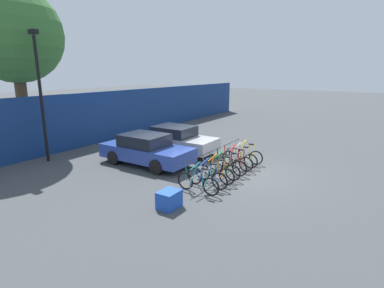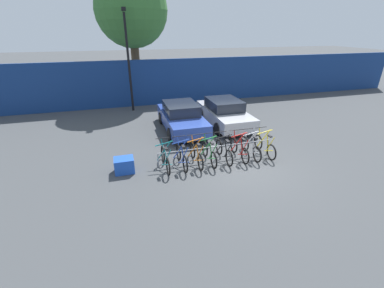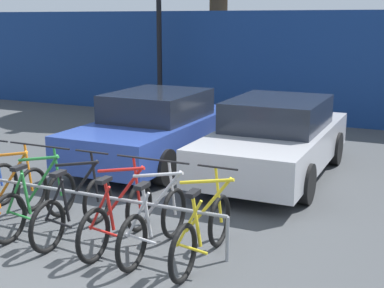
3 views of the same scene
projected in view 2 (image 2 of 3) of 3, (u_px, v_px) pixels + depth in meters
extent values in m
plane|color=#424447|center=(239.00, 164.00, 9.99)|extent=(120.00, 120.00, 0.00)
cube|color=navy|center=(180.00, 81.00, 17.69)|extent=(36.00, 0.16, 3.00)
cylinder|color=gray|center=(216.00, 147.00, 10.18)|extent=(4.69, 0.04, 0.04)
cylinder|color=gray|center=(158.00, 160.00, 9.71)|extent=(0.04, 0.04, 0.55)
cylinder|color=gray|center=(268.00, 146.00, 10.89)|extent=(0.04, 0.04, 0.55)
torus|color=black|center=(168.00, 167.00, 9.15)|extent=(0.06, 0.66, 0.66)
torus|color=black|center=(163.00, 154.00, 10.07)|extent=(0.06, 0.66, 0.66)
cylinder|color=#197A7F|center=(164.00, 151.00, 9.62)|extent=(0.60, 0.04, 0.76)
cylinder|color=#197A7F|center=(164.00, 144.00, 9.45)|extent=(0.68, 0.04, 0.16)
cylinder|color=#197A7F|center=(166.00, 156.00, 9.35)|extent=(0.14, 0.04, 0.63)
cylinder|color=#197A7F|center=(167.00, 158.00, 9.17)|extent=(0.32, 0.03, 0.58)
cylinder|color=#197A7F|center=(167.00, 165.00, 9.34)|extent=(0.40, 0.03, 0.08)
cylinder|color=#197A7F|center=(163.00, 146.00, 9.89)|extent=(0.12, 0.04, 0.69)
cylinder|color=black|center=(162.00, 138.00, 9.71)|extent=(0.52, 0.03, 0.03)
cube|color=black|center=(166.00, 148.00, 9.13)|extent=(0.10, 0.22, 0.05)
torus|color=black|center=(185.00, 164.00, 9.31)|extent=(0.06, 0.66, 0.66)
torus|color=black|center=(179.00, 152.00, 10.23)|extent=(0.06, 0.66, 0.66)
cylinder|color=#284CB7|center=(181.00, 149.00, 9.78)|extent=(0.60, 0.04, 0.76)
cylinder|color=#284CB7|center=(181.00, 142.00, 9.61)|extent=(0.68, 0.04, 0.16)
cylinder|color=#284CB7|center=(183.00, 154.00, 9.51)|extent=(0.14, 0.04, 0.63)
cylinder|color=#284CB7|center=(184.00, 155.00, 9.33)|extent=(0.32, 0.03, 0.58)
cylinder|color=#284CB7|center=(184.00, 162.00, 9.50)|extent=(0.40, 0.03, 0.08)
cylinder|color=#284CB7|center=(179.00, 145.00, 10.05)|extent=(0.12, 0.04, 0.69)
cylinder|color=black|center=(179.00, 136.00, 9.87)|extent=(0.52, 0.03, 0.03)
cube|color=black|center=(183.00, 146.00, 9.29)|extent=(0.10, 0.22, 0.05)
torus|color=black|center=(200.00, 162.00, 9.46)|extent=(0.06, 0.66, 0.66)
torus|color=black|center=(192.00, 150.00, 10.38)|extent=(0.06, 0.66, 0.66)
cylinder|color=orange|center=(195.00, 147.00, 9.93)|extent=(0.60, 0.04, 0.76)
cylinder|color=orange|center=(196.00, 140.00, 9.75)|extent=(0.68, 0.04, 0.16)
cylinder|color=orange|center=(198.00, 152.00, 9.66)|extent=(0.14, 0.04, 0.63)
cylinder|color=orange|center=(199.00, 153.00, 9.47)|extent=(0.32, 0.03, 0.58)
cylinder|color=orange|center=(199.00, 160.00, 9.65)|extent=(0.40, 0.03, 0.08)
cylinder|color=orange|center=(193.00, 143.00, 10.20)|extent=(0.12, 0.04, 0.69)
cylinder|color=black|center=(193.00, 135.00, 10.01)|extent=(0.52, 0.03, 0.03)
cube|color=black|center=(199.00, 145.00, 9.44)|extent=(0.10, 0.22, 0.05)
torus|color=black|center=(214.00, 160.00, 9.59)|extent=(0.06, 0.66, 0.66)
torus|color=black|center=(205.00, 149.00, 10.51)|extent=(0.06, 0.66, 0.66)
cylinder|color=#288438|center=(208.00, 145.00, 10.06)|extent=(0.60, 0.04, 0.76)
cylinder|color=#288438|center=(209.00, 138.00, 9.88)|extent=(0.68, 0.04, 0.16)
cylinder|color=#288438|center=(211.00, 150.00, 9.79)|extent=(0.14, 0.04, 0.63)
cylinder|color=#288438|center=(213.00, 152.00, 9.60)|extent=(0.32, 0.03, 0.58)
cylinder|color=#288438|center=(212.00, 158.00, 9.78)|extent=(0.40, 0.03, 0.08)
cylinder|color=#288438|center=(205.00, 141.00, 10.33)|extent=(0.12, 0.04, 0.69)
cylinder|color=black|center=(206.00, 133.00, 10.15)|extent=(0.52, 0.03, 0.03)
cube|color=black|center=(212.00, 143.00, 9.57)|extent=(0.10, 0.22, 0.05)
torus|color=black|center=(229.00, 158.00, 9.75)|extent=(0.06, 0.66, 0.66)
torus|color=black|center=(219.00, 147.00, 10.67)|extent=(0.06, 0.66, 0.66)
cylinder|color=black|center=(223.00, 143.00, 10.22)|extent=(0.60, 0.04, 0.76)
cylinder|color=black|center=(224.00, 137.00, 10.04)|extent=(0.68, 0.04, 0.16)
cylinder|color=black|center=(226.00, 148.00, 9.95)|extent=(0.14, 0.04, 0.63)
cylinder|color=black|center=(228.00, 150.00, 9.76)|extent=(0.32, 0.03, 0.58)
cylinder|color=black|center=(227.00, 156.00, 9.94)|extent=(0.40, 0.03, 0.08)
cylinder|color=black|center=(220.00, 140.00, 10.49)|extent=(0.12, 0.04, 0.69)
cylinder|color=black|center=(221.00, 132.00, 10.30)|extent=(0.52, 0.03, 0.03)
cube|color=black|center=(227.00, 141.00, 9.73)|extent=(0.10, 0.22, 0.05)
torus|color=black|center=(245.00, 156.00, 9.92)|extent=(0.06, 0.66, 0.66)
torus|color=black|center=(234.00, 145.00, 10.84)|extent=(0.06, 0.66, 0.66)
cylinder|color=red|center=(238.00, 142.00, 10.38)|extent=(0.60, 0.04, 0.76)
cylinder|color=red|center=(239.00, 135.00, 10.21)|extent=(0.68, 0.04, 0.16)
cylinder|color=red|center=(242.00, 146.00, 10.11)|extent=(0.14, 0.04, 0.63)
cylinder|color=red|center=(244.00, 148.00, 9.93)|extent=(0.32, 0.03, 0.58)
cylinder|color=red|center=(243.00, 154.00, 10.10)|extent=(0.40, 0.03, 0.08)
cylinder|color=red|center=(235.00, 138.00, 10.66)|extent=(0.12, 0.04, 0.69)
cylinder|color=black|center=(236.00, 130.00, 10.47)|extent=(0.52, 0.03, 0.03)
cube|color=black|center=(243.00, 139.00, 9.89)|extent=(0.10, 0.22, 0.05)
torus|color=black|center=(257.00, 154.00, 10.05)|extent=(0.06, 0.66, 0.66)
torus|color=black|center=(245.00, 144.00, 10.97)|extent=(0.06, 0.66, 0.66)
cylinder|color=#B7B7BC|center=(250.00, 140.00, 10.51)|extent=(0.60, 0.04, 0.76)
cylinder|color=#B7B7BC|center=(251.00, 134.00, 10.34)|extent=(0.68, 0.04, 0.16)
cylinder|color=#B7B7BC|center=(253.00, 145.00, 10.25)|extent=(0.14, 0.04, 0.63)
cylinder|color=#B7B7BC|center=(256.00, 146.00, 10.06)|extent=(0.32, 0.03, 0.58)
cylinder|color=#B7B7BC|center=(255.00, 153.00, 10.23)|extent=(0.40, 0.03, 0.08)
cylinder|color=#B7B7BC|center=(246.00, 137.00, 10.79)|extent=(0.12, 0.04, 0.69)
cylinder|color=black|center=(247.00, 129.00, 10.60)|extent=(0.52, 0.03, 0.03)
cube|color=black|center=(255.00, 138.00, 10.02)|extent=(0.10, 0.22, 0.05)
torus|color=black|center=(271.00, 152.00, 10.21)|extent=(0.06, 0.66, 0.66)
torus|color=black|center=(258.00, 142.00, 11.13)|extent=(0.06, 0.66, 0.66)
cylinder|color=yellow|center=(263.00, 138.00, 10.68)|extent=(0.60, 0.04, 0.76)
cylinder|color=yellow|center=(265.00, 132.00, 10.50)|extent=(0.68, 0.04, 0.16)
cylinder|color=yellow|center=(268.00, 143.00, 10.41)|extent=(0.14, 0.04, 0.63)
cylinder|color=yellow|center=(270.00, 144.00, 10.22)|extent=(0.32, 0.03, 0.58)
cylinder|color=yellow|center=(269.00, 151.00, 10.39)|extent=(0.40, 0.03, 0.08)
cylinder|color=yellow|center=(260.00, 135.00, 10.95)|extent=(0.12, 0.04, 0.69)
cylinder|color=black|center=(261.00, 127.00, 10.76)|extent=(0.52, 0.03, 0.03)
cube|color=black|center=(270.00, 136.00, 10.18)|extent=(0.10, 0.22, 0.05)
cube|color=#2D479E|center=(182.00, 120.00, 13.15)|extent=(1.80, 4.32, 0.62)
cube|color=#1E232D|center=(181.00, 108.00, 13.01)|extent=(1.58, 1.99, 0.52)
cylinder|color=black|center=(161.00, 118.00, 14.13)|extent=(0.20, 0.64, 0.64)
cylinder|color=black|center=(191.00, 115.00, 14.56)|extent=(0.20, 0.64, 0.64)
cylinder|color=black|center=(170.00, 135.00, 11.94)|extent=(0.20, 0.64, 0.64)
cylinder|color=black|center=(205.00, 131.00, 12.37)|extent=(0.20, 0.64, 0.64)
cube|color=#B7B7BC|center=(224.00, 115.00, 13.83)|extent=(1.80, 4.33, 0.62)
cube|color=#1E232D|center=(224.00, 104.00, 13.69)|extent=(1.58, 1.99, 0.52)
cylinder|color=black|center=(202.00, 114.00, 14.81)|extent=(0.20, 0.64, 0.64)
cylinder|color=black|center=(229.00, 111.00, 15.24)|extent=(0.20, 0.64, 0.64)
cylinder|color=black|center=(218.00, 129.00, 12.61)|extent=(0.20, 0.64, 0.64)
cylinder|color=black|center=(249.00, 126.00, 13.04)|extent=(0.20, 0.64, 0.64)
cylinder|color=black|center=(129.00, 65.00, 15.41)|extent=(0.14, 0.14, 5.66)
cube|color=black|center=(123.00, 9.00, 14.18)|extent=(0.24, 0.44, 0.20)
cube|color=blue|center=(124.00, 165.00, 9.36)|extent=(0.70, 0.56, 0.55)
cylinder|color=brown|center=(137.00, 71.00, 18.33)|extent=(0.57, 0.57, 4.15)
sphere|color=#387033|center=(131.00, 10.00, 16.75)|extent=(4.73, 4.73, 4.73)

